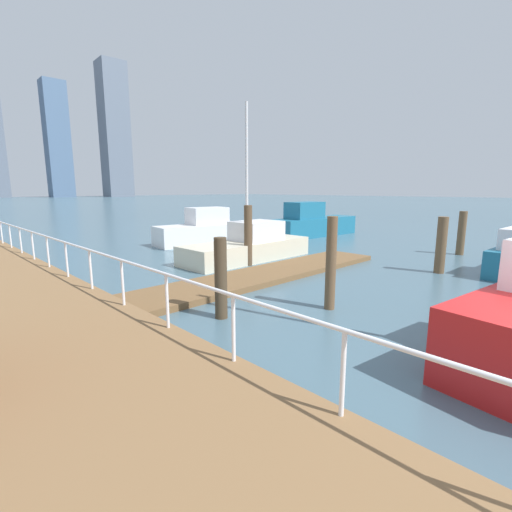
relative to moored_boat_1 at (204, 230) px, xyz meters
name	(u,v)px	position (x,y,z in m)	size (l,w,h in m)	color
ground_plane	(79,247)	(-5.50, 3.66, -0.76)	(300.00, 300.00, 0.00)	#476675
floating_dock	(263,275)	(-3.37, -8.00, -0.67)	(11.25, 2.00, 0.18)	brown
boardwalk_railing	(77,253)	(-8.65, -5.87, 0.50)	(0.06, 28.88, 1.08)	white
dock_piling_0	(248,236)	(-2.30, -6.12, 0.44)	(0.32, 0.32, 2.39)	brown
dock_piling_1	(441,245)	(1.78, -11.96, 0.27)	(0.35, 0.35, 2.05)	brown
dock_piling_2	(461,233)	(6.42, -11.24, 0.25)	(0.34, 0.34, 2.02)	brown
dock_piling_3	(297,220)	(5.65, -2.09, 0.33)	(0.34, 0.34, 2.18)	brown
dock_piling_4	(331,264)	(-4.50, -11.51, 0.42)	(0.26, 0.26, 2.36)	brown
dock_piling_5	(221,278)	(-6.90, -10.11, 0.21)	(0.30, 0.30, 1.93)	#473826
moored_boat_1	(204,230)	(0.00, 0.00, 0.00)	(5.48, 2.29, 2.01)	white
moored_boat_3	(313,223)	(7.07, -2.26, 0.06)	(6.66, 2.01, 2.22)	#1E6B8C
moored_boat_4	(249,246)	(-1.40, -5.21, -0.16)	(6.11, 2.08, 6.48)	beige
skyline_tower_4	(57,140)	(32.87, 134.93, 20.04)	(7.86, 6.75, 41.59)	slate
skyline_tower_5	(115,131)	(53.49, 131.81, 25.16)	(9.66, 9.40, 51.84)	slate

